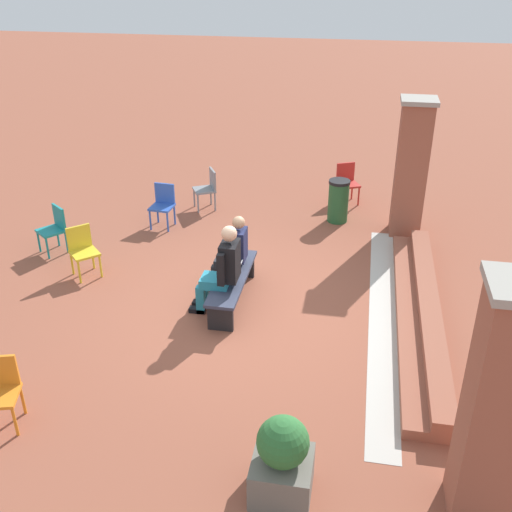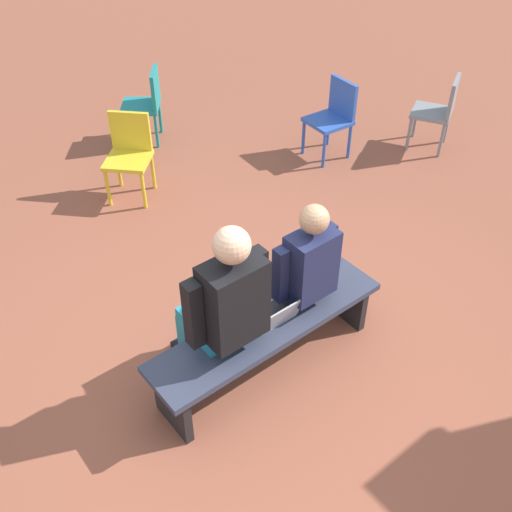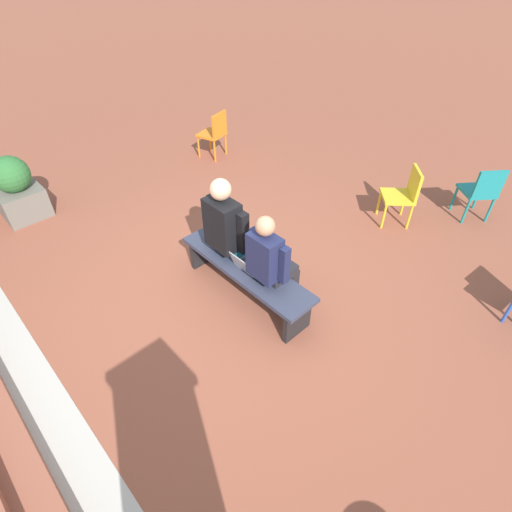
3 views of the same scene
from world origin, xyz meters
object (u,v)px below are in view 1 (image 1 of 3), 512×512
(plastic_chair_far_left, at_px, (163,203))
(plastic_chair_foreground, at_px, (347,181))
(planter, at_px, (282,460))
(plastic_chair_by_pillar, at_px, (54,227))
(plastic_chair_mid_courtyard, at_px, (208,187))
(person_adult, at_px, (222,268))
(laptop, at_px, (234,272))
(litter_bin, at_px, (338,201))
(bench, at_px, (232,281))
(person_student, at_px, (233,251))
(plastic_chair_far_right, at_px, (0,388))
(plastic_chair_near_bench_left, at_px, (82,248))

(plastic_chair_far_left, bearing_deg, plastic_chair_foreground, 118.85)
(planter, bearing_deg, plastic_chair_by_pillar, -134.02)
(plastic_chair_mid_courtyard, height_order, plastic_chair_far_left, same)
(plastic_chair_by_pillar, distance_m, plastic_chair_far_left, 2.10)
(plastic_chair_far_left, distance_m, planter, 6.84)
(person_adult, bearing_deg, plastic_chair_foreground, 161.49)
(person_adult, xyz_separation_m, laptop, (-0.36, 0.08, -0.25))
(litter_bin, bearing_deg, person_adult, -21.79)
(person_adult, distance_m, plastic_chair_by_pillar, 3.71)
(planter, relative_size, litter_bin, 1.09)
(plastic_chair_mid_courtyard, relative_size, litter_bin, 0.98)
(plastic_chair_foreground, distance_m, plastic_chair_far_left, 3.95)
(litter_bin, bearing_deg, plastic_chair_by_pillar, -65.19)
(bench, xyz_separation_m, person_student, (-0.34, -0.06, 0.34))
(person_adult, xyz_separation_m, plastic_chair_far_left, (-2.84, -1.87, -0.27))
(plastic_chair_far_right, bearing_deg, plastic_chair_far_left, 179.25)
(plastic_chair_by_pillar, bearing_deg, plastic_chair_near_bench_left, 50.58)
(plastic_chair_by_pillar, xyz_separation_m, plastic_chair_far_left, (-1.42, 1.55, 0.00))
(plastic_chair_by_pillar, bearing_deg, bench, 72.30)
(bench, distance_m, planter, 3.73)
(plastic_chair_far_left, height_order, planter, planter)
(plastic_chair_near_bench_left, xyz_separation_m, plastic_chair_far_left, (-2.13, 0.69, 0.00))
(laptop, xyz_separation_m, plastic_chair_near_bench_left, (-0.36, -2.64, -0.02))
(plastic_chair_by_pillar, height_order, plastic_chair_far_left, same)
(laptop, xyz_separation_m, plastic_chair_far_left, (-2.49, -1.95, -0.02))
(bench, distance_m, plastic_chair_far_left, 3.19)
(bench, bearing_deg, plastic_chair_by_pillar, -107.70)
(plastic_chair_foreground, height_order, plastic_chair_far_left, same)
(plastic_chair_by_pillar, distance_m, litter_bin, 5.39)
(plastic_chair_by_pillar, bearing_deg, plastic_chair_far_right, 19.48)
(person_student, height_order, plastic_chair_near_bench_left, person_student)
(bench, bearing_deg, person_student, -169.20)
(plastic_chair_foreground, bearing_deg, plastic_chair_near_bench_left, -45.80)
(laptop, bearing_deg, bench, -15.28)
(person_adult, distance_m, plastic_chair_foreground, 5.02)
(plastic_chair_far_right, xyz_separation_m, litter_bin, (-6.44, 3.42, -0.05))
(person_adult, relative_size, plastic_chair_foreground, 1.70)
(plastic_chair_far_right, distance_m, plastic_chair_by_pillar, 4.43)
(plastic_chair_mid_courtyard, distance_m, litter_bin, 2.72)
(planter, bearing_deg, person_adult, -156.96)
(plastic_chair_foreground, xyz_separation_m, plastic_chair_by_pillar, (3.32, -5.01, 0.00))
(plastic_chair_foreground, relative_size, plastic_chair_near_bench_left, 1.00)
(litter_bin, bearing_deg, laptop, -22.66)
(plastic_chair_foreground, xyz_separation_m, plastic_chair_far_left, (1.90, -3.46, 0.00))
(plastic_chair_mid_courtyard, bearing_deg, plastic_chair_by_pillar, -41.99)
(plastic_chair_by_pillar, distance_m, planter, 6.64)
(litter_bin, bearing_deg, plastic_chair_far_left, -75.82)
(laptop, relative_size, plastic_chair_mid_courtyard, 0.38)
(laptop, height_order, plastic_chair_mid_courtyard, plastic_chair_mid_courtyard)
(person_student, distance_m, plastic_chair_by_pillar, 3.52)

